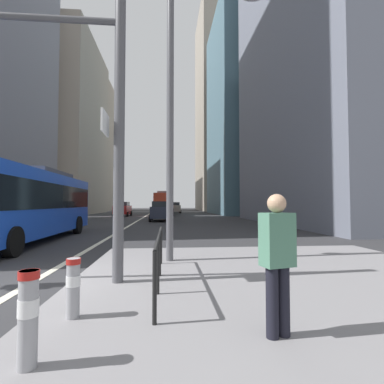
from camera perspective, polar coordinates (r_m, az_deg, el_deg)
The scene contains 17 objects.
ground_plane at distance 26.38m, azimuth -11.49°, elevation -6.06°, with size 160.00×160.00×0.00m, color #303033.
median_island at distance 5.98m, azimuth 21.44°, elevation -18.35°, with size 9.00×10.00×0.15m, color gray.
lane_centre_line at distance 36.32m, azimuth -9.69°, elevation -5.02°, with size 0.20×80.00×0.01m, color beige.
office_tower_left_mid at distance 53.23m, azimuth -26.25°, elevation 11.55°, with size 13.88×18.32×28.56m, color gray.
office_tower_left_far at distance 74.17m, azimuth -19.90°, elevation 7.71°, with size 12.08×19.76×28.96m, color gray.
office_tower_right_mid at distance 50.51m, azimuth 11.80°, elevation 15.02°, with size 12.59×17.58×33.50m, color slate.
office_tower_right_far at distance 74.87m, azimuth 6.33°, elevation 16.05°, with size 12.41×19.42×50.63m, color gray.
city_bus_blue_oncoming at distance 14.58m, azimuth -30.45°, elevation -1.64°, with size 2.88×11.14×3.40m.
city_bus_red_receding at distance 41.50m, azimuth -5.61°, elevation -2.17°, with size 2.84×11.32×3.40m.
car_oncoming_mid at distance 39.56m, azimuth -13.88°, elevation -3.34°, with size 2.13×4.54×1.94m.
car_receding_near at distance 50.71m, azimuth -3.47°, elevation -3.16°, with size 2.12×4.46×1.94m.
car_receding_far at distance 28.13m, azimuth -6.46°, elevation -3.83°, with size 2.06×4.58×1.94m.
street_lamp_post at distance 8.69m, azimuth -4.43°, elevation 21.73°, with size 5.50×0.32×8.00m.
bollard_left at distance 3.38m, azimuth -30.29°, elevation -20.54°, with size 0.20×0.20×0.94m.
bollard_right at distance 4.46m, azimuth -22.96°, elevation -16.88°, with size 0.20×0.20×0.82m.
pedestrian_railing at distance 5.73m, azimuth -6.71°, elevation -11.17°, with size 0.06×3.80×0.98m.
pedestrian_waiting at distance 3.63m, azimuth 16.92°, elevation -12.44°, with size 0.43×0.33×1.71m.
Camera 1 is at (2.97, -6.16, 1.74)m, focal length 26.30 mm.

